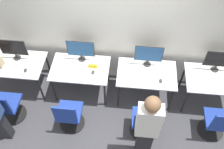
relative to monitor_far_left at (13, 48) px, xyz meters
The scene contains 23 objects.
ground_plane 2.21m from the monitor_far_left, 14.32° to the right, with size 20.00×20.00×0.00m, color #3D3D42.
wall_back 1.98m from the monitor_far_left, 10.36° to the left, with size 12.00×0.05×2.80m.
desk_far_left 0.37m from the monitor_far_left, 90.00° to the right, with size 1.11×0.71×0.74m.
monitor_far_left is the anchor object (origin of this frame).
keyboard_far_left 0.38m from the monitor_far_left, 90.00° to the right, with size 0.38×0.14×0.02m.
mouse_far_left 0.47m from the monitor_far_left, 48.84° to the right, with size 0.06×0.09×0.03m.
office_chair_far_left 1.11m from the monitor_far_left, 89.34° to the right, with size 0.48×0.48×0.91m.
desk_left 1.33m from the monitor_far_left, ahead, with size 1.11×0.71×0.74m.
monitor_left 1.28m from the monitor_far_left, ahead, with size 0.52×0.15×0.48m.
keyboard_left 1.32m from the monitor_far_left, ahead, with size 0.38×0.14×0.02m.
mouse_left 1.58m from the monitor_far_left, ahead, with size 0.06×0.09×0.03m.
office_chair_left 1.67m from the monitor_far_left, 39.29° to the right, with size 0.48×0.48×0.91m.
desk_right 2.57m from the monitor_far_left, ahead, with size 1.11×0.71×0.74m.
monitor_right 2.55m from the monitor_far_left, ahead, with size 0.52×0.15×0.48m.
keyboard_right 2.58m from the monitor_far_left, ahead, with size 0.38×0.14×0.02m.
mouse_right 2.83m from the monitor_far_left, ahead, with size 0.06×0.09×0.03m.
office_chair_right 2.80m from the monitor_far_left, 21.07° to the right, with size 0.48×0.48×0.91m.
person_right 2.88m from the monitor_far_left, 27.91° to the right, with size 0.36×0.23×1.72m.
desk_far_right 3.84m from the monitor_far_left, ahead, with size 1.11×0.71×0.74m.
monitor_far_right 3.82m from the monitor_far_left, ahead, with size 0.52×0.15×0.48m.
keyboard_far_right 3.83m from the monitor_far_left, ahead, with size 0.38×0.14×0.02m.
office_chair_far_right 3.98m from the monitor_far_left, 12.81° to the right, with size 0.48×0.48×0.91m.
placard_left 1.54m from the monitor_far_left, ahead, with size 0.16×0.03×0.08m.
Camera 1 is at (0.27, -2.60, 4.39)m, focal length 40.00 mm.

